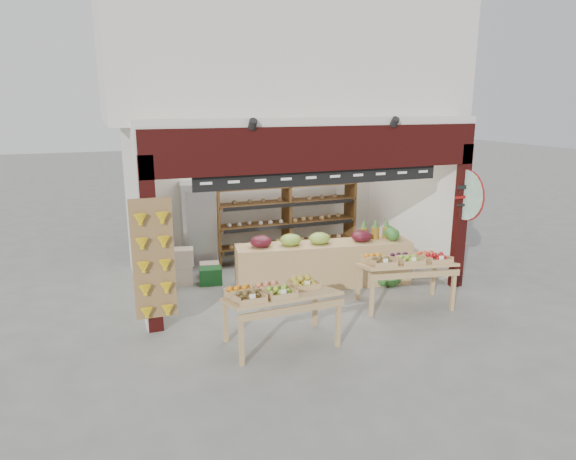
# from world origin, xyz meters

# --- Properties ---
(ground) EXTENTS (60.00, 60.00, 0.00)m
(ground) POSITION_xyz_m (0.00, 0.00, 0.00)
(ground) COLOR slate
(ground) RESTS_ON ground
(shop_structure) EXTENTS (6.36, 5.12, 5.40)m
(shop_structure) POSITION_xyz_m (0.00, 1.61, 3.92)
(shop_structure) COLOR beige
(shop_structure) RESTS_ON ground
(banana_board) EXTENTS (0.60, 0.15, 1.80)m
(banana_board) POSITION_xyz_m (-2.73, -1.17, 1.12)
(banana_board) COLOR olive
(banana_board) RESTS_ON ground
(gift_sign) EXTENTS (0.04, 0.93, 0.92)m
(gift_sign) POSITION_xyz_m (2.75, -1.15, 1.75)
(gift_sign) COLOR #C4F6DF
(gift_sign) RESTS_ON ground
(back_shelving) EXTENTS (3.13, 0.51, 1.92)m
(back_shelving) POSITION_xyz_m (0.38, 1.67, 1.21)
(back_shelving) COLOR brown
(back_shelving) RESTS_ON ground
(refrigerator) EXTENTS (0.74, 0.74, 1.77)m
(refrigerator) POSITION_xyz_m (-1.50, 1.86, 0.89)
(refrigerator) COLOR silver
(refrigerator) RESTS_ON ground
(cardboard_stack) EXTENTS (1.05, 0.76, 0.69)m
(cardboard_stack) POSITION_xyz_m (-1.80, 0.86, 0.25)
(cardboard_stack) COLOR beige
(cardboard_stack) RESTS_ON ground
(mid_counter) EXTENTS (3.34, 1.14, 1.04)m
(mid_counter) POSITION_xyz_m (0.44, -0.14, 0.45)
(mid_counter) COLOR tan
(mid_counter) RESTS_ON ground
(display_table_left) EXTENTS (1.57, 0.91, 0.99)m
(display_table_left) POSITION_xyz_m (-1.23, -2.12, 0.76)
(display_table_left) COLOR tan
(display_table_left) RESTS_ON ground
(display_table_right) EXTENTS (1.65, 1.12, 0.98)m
(display_table_right) POSITION_xyz_m (1.32, -1.51, 0.76)
(display_table_right) COLOR tan
(display_table_right) RESTS_ON ground
(watermelon_pile) EXTENTS (0.60, 0.62, 0.47)m
(watermelon_pile) POSITION_xyz_m (1.56, -0.47, 0.18)
(watermelon_pile) COLOR #1B531D
(watermelon_pile) RESTS_ON ground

